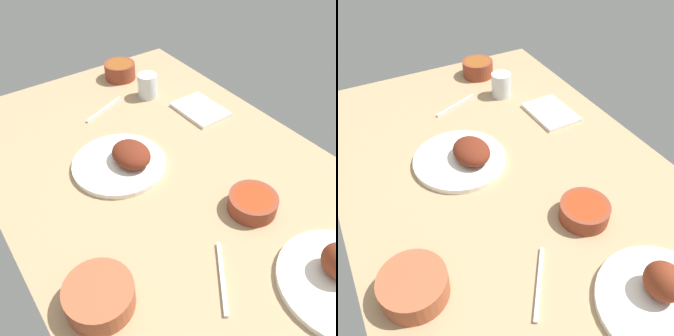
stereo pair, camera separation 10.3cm
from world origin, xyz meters
The scene contains 9 objects.
dining_table centered at (0.00, 0.00, 2.00)cm, with size 140.00×90.00×4.00cm, color tan.
plate_near_viewer centered at (-9.98, -8.45, 6.14)cm, with size 27.02×27.02×7.05cm.
bowl_sauce centered at (23.44, 9.60, 6.49)cm, with size 12.49×12.49×4.52cm.
bowl_soup centered at (-56.30, 17.04, 7.34)cm, with size 11.88×11.88×6.18cm.
bowl_pasta centered at (24.01, -33.98, 7.09)cm, with size 14.43×14.43×5.69cm.
water_tumbler centered at (-38.43, 18.27, 8.31)cm, with size 7.04×7.04×8.63cm, color silver.
folded_napkin centered at (-19.52, 27.74, 4.60)cm, with size 17.96×13.11×1.20cm, color white.
fork_loose centered at (-39.35, 0.66, 4.40)cm, with size 18.04×0.90×0.80cm, color silver.
spoon_loose centered at (34.10, -9.97, 4.40)cm, with size 17.71×0.90×0.80cm, color silver.
Camera 1 is at (62.54, -44.59, 75.23)cm, focal length 39.38 mm.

